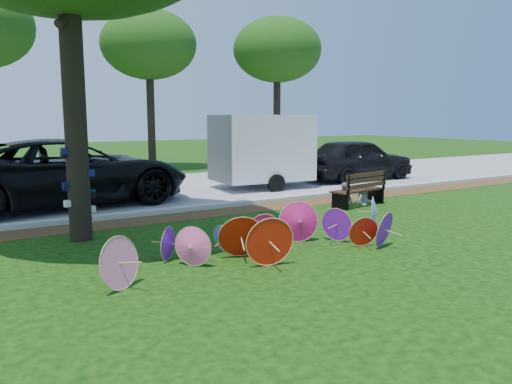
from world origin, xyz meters
TOP-DOWN VIEW (x-y plane):
  - ground at (0.00, 0.00)m, footprint 90.00×90.00m
  - mulch_strip at (0.00, 4.50)m, footprint 90.00×1.00m
  - curb at (0.00, 5.20)m, footprint 90.00×0.30m
  - street at (0.00, 9.35)m, footprint 90.00×8.00m
  - parasol_pile at (-0.03, 0.46)m, footprint 6.89×1.87m
  - black_van at (-2.26, 7.66)m, footprint 7.06×3.76m
  - dark_pickup at (8.73, 7.82)m, footprint 4.90×2.04m
  - cargo_trailer at (4.29, 7.81)m, footprint 3.38×2.29m
  - park_bench at (4.72, 3.43)m, footprint 1.91×0.99m
  - person_left at (4.37, 3.48)m, footprint 0.56×0.48m
  - person_right at (5.07, 3.48)m, footprint 0.68×0.60m
  - bg_trees at (2.77, 14.87)m, footprint 17.69×5.91m

SIDE VIEW (x-z plane):
  - ground at x=0.00m, z-range 0.00..0.00m
  - mulch_strip at x=0.00m, z-range 0.00..0.01m
  - street at x=0.00m, z-range 0.00..0.01m
  - curb at x=0.00m, z-range 0.00..0.12m
  - parasol_pile at x=-0.03m, z-range -0.06..0.80m
  - park_bench at x=4.72m, z-range 0.00..0.95m
  - person_right at x=5.07m, z-range 0.00..1.17m
  - person_left at x=4.37m, z-range 0.00..1.31m
  - dark_pickup at x=8.73m, z-range 0.00..1.66m
  - black_van at x=-2.26m, z-range 0.00..1.89m
  - cargo_trailer at x=4.29m, z-range 0.00..2.86m
  - bg_trees at x=2.77m, z-range 2.07..9.47m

